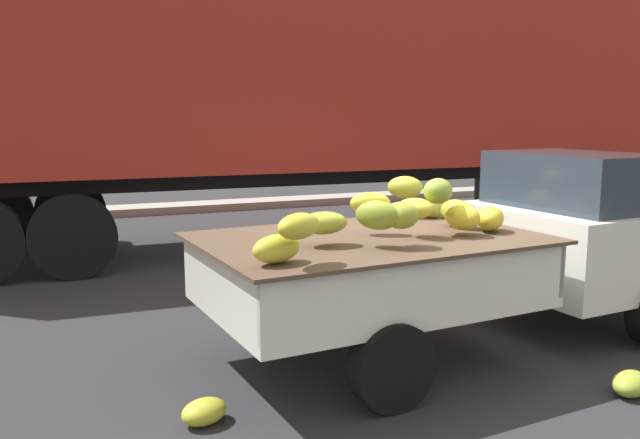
# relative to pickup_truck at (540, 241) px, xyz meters

# --- Properties ---
(ground) EXTENTS (220.00, 220.00, 0.00)m
(ground) POSITION_rel_pickup_truck_xyz_m (-1.13, 0.23, -0.88)
(ground) COLOR #28282B
(curb_strip) EXTENTS (80.00, 0.80, 0.16)m
(curb_strip) POSITION_rel_pickup_truck_xyz_m (-1.13, 9.23, -0.80)
(curb_strip) COLOR gray
(curb_strip) RESTS_ON ground
(pickup_truck) EXTENTS (4.92, 2.12, 1.70)m
(pickup_truck) POSITION_rel_pickup_truck_xyz_m (0.00, 0.00, 0.00)
(pickup_truck) COLOR silver
(pickup_truck) RESTS_ON ground
(semi_trailer) EXTENTS (12.07, 2.95, 3.95)m
(semi_trailer) POSITION_rel_pickup_truck_xyz_m (-0.42, 5.01, 1.66)
(semi_trailer) COLOR maroon
(semi_trailer) RESTS_ON ground
(fallen_banana_bunch_near_tailgate) EXTENTS (0.40, 0.36, 0.17)m
(fallen_banana_bunch_near_tailgate) POSITION_rel_pickup_truck_xyz_m (-3.39, -0.66, -0.80)
(fallen_banana_bunch_near_tailgate) COLOR gold
(fallen_banana_bunch_near_tailgate) RESTS_ON ground
(fallen_banana_bunch_by_wheel) EXTENTS (0.44, 0.38, 0.18)m
(fallen_banana_bunch_by_wheel) POSITION_rel_pickup_truck_xyz_m (-0.37, -1.45, -0.80)
(fallen_banana_bunch_by_wheel) COLOR #97AA32
(fallen_banana_bunch_by_wheel) RESTS_ON ground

